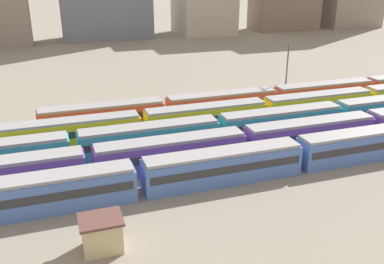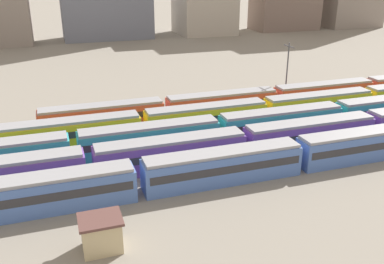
{
  "view_description": "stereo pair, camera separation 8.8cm",
  "coord_description": "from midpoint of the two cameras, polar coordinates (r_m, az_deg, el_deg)",
  "views": [
    {
      "loc": [
        -3.3,
        -38.57,
        22.42
      ],
      "look_at": [
        13.25,
        10.4,
        2.04
      ],
      "focal_mm": 39.57,
      "sensor_mm": 36.0,
      "label": 1
    },
    {
      "loc": [
        -3.21,
        -38.6,
        22.42
      ],
      "look_at": [
        13.25,
        10.4,
        2.04
      ],
      "focal_mm": 39.57,
      "sensor_mm": 36.0,
      "label": 2
    }
  ],
  "objects": [
    {
      "name": "train_track_1",
      "position": [
        52.96,
        7.0,
        -1.44
      ],
      "size": [
        74.7,
        3.06,
        3.75
      ],
      "color": "#6B429E",
      "rests_on": "ground_plane"
    },
    {
      "name": "train_track_2",
      "position": [
        66.01,
        18.98,
        2.2
      ],
      "size": [
        112.5,
        3.06,
        3.75
      ],
      "color": "teal",
      "rests_on": "ground_plane"
    },
    {
      "name": "train_track_3",
      "position": [
        65.2,
        9.72,
        2.86
      ],
      "size": [
        74.7,
        3.06,
        3.75
      ],
      "color": "yellow",
      "rests_on": "ground_plane"
    },
    {
      "name": "train_track_0",
      "position": [
        46.76,
        4.19,
        -4.57
      ],
      "size": [
        55.8,
        3.06,
        3.75
      ],
      "color": "#4C70BC",
      "rests_on": "ground_plane"
    },
    {
      "name": "catenary_pole_1",
      "position": [
        75.04,
        12.63,
        8.17
      ],
      "size": [
        0.24,
        3.2,
        10.39
      ],
      "color": "#4C4C51",
      "rests_on": "ground_plane"
    },
    {
      "name": "signal_hut",
      "position": [
        37.14,
        -12.14,
        -13.22
      ],
      "size": [
        3.6,
        3.0,
        3.04
      ],
      "color": "#C6B284",
      "rests_on": "ground_plane"
    },
    {
      "name": "train_track_4",
      "position": [
        71.69,
        11.05,
        4.48
      ],
      "size": [
        74.7,
        3.06,
        3.75
      ],
      "color": "#BC4C38",
      "rests_on": "ground_plane"
    },
    {
      "name": "ground_plane",
      "position": [
        53.97,
        -13.53,
        -3.67
      ],
      "size": [
        600.0,
        600.0,
        0.0
      ],
      "primitive_type": "plane",
      "color": "gray"
    }
  ]
}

